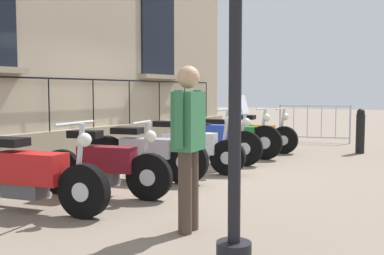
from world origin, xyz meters
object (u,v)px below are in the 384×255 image
motorcycle_maroon (105,167)px  motorcycle_white (188,149)px  motorcycle_green (231,137)px  bollard (360,131)px  motorcycle_red (29,176)px  crowd_barrier (314,122)px  motorcycle_blue (214,141)px  motorcycle_silver (145,155)px  pedestrian_standing (188,139)px  motorcycle_orange (257,135)px

motorcycle_maroon → motorcycle_white: bearing=91.7°
motorcycle_green → bollard: motorcycle_green is taller
motorcycle_red → crowd_barrier: 9.07m
motorcycle_green → crowd_barrier: bearing=80.6°
motorcycle_maroon → crowd_barrier: 8.01m
motorcycle_red → motorcycle_maroon: 1.07m
motorcycle_red → motorcycle_blue: size_ratio=1.10×
motorcycle_silver → motorcycle_red: bearing=-90.7°
motorcycle_maroon → bollard: size_ratio=1.84×
bollard → crowd_barrier: bearing=134.1°
bollard → pedestrian_standing: pedestrian_standing is taller
crowd_barrier → pedestrian_standing: bearing=-80.6°
motorcycle_red → crowd_barrier: size_ratio=1.15×
motorcycle_blue → motorcycle_orange: (-0.03, 2.10, -0.06)m
motorcycle_blue → motorcycle_orange: bearing=90.9°
motorcycle_maroon → pedestrian_standing: 1.98m
motorcycle_white → motorcycle_blue: motorcycle_blue is taller
motorcycle_red → motorcycle_green: motorcycle_red is taller
motorcycle_white → pedestrian_standing: bearing=-57.0°
motorcycle_silver → pedestrian_standing: size_ratio=1.21×
crowd_barrier → motorcycle_maroon: bearing=-92.4°
motorcycle_white → motorcycle_orange: motorcycle_white is taller
motorcycle_green → crowd_barrier: (0.63, 3.80, 0.13)m
pedestrian_standing → motorcycle_blue: bearing=116.2°
motorcycle_red → pedestrian_standing: pedestrian_standing is taller
motorcycle_silver → motorcycle_blue: motorcycle_blue is taller
motorcycle_white → motorcycle_blue: size_ratio=1.05×
motorcycle_blue → crowd_barrier: (0.47, 4.82, 0.11)m
motorcycle_maroon → motorcycle_green: motorcycle_green is taller
motorcycle_orange → motorcycle_maroon: bearing=-88.3°
motorcycle_orange → bollard: size_ratio=1.87×
bollard → pedestrian_standing: bearing=-91.2°
pedestrian_standing → motorcycle_orange: bearing=108.0°
motorcycle_silver → motorcycle_green: bearing=91.7°
motorcycle_maroon → pedestrian_standing: pedestrian_standing is taller
motorcycle_white → crowd_barrier: 5.87m
motorcycle_red → motorcycle_green: size_ratio=0.95×
motorcycle_green → pedestrian_standing: pedestrian_standing is taller
motorcycle_white → motorcycle_red: bearing=-92.8°
motorcycle_red → motorcycle_orange: motorcycle_red is taller
motorcycle_blue → motorcycle_white: bearing=-86.6°
motorcycle_maroon → pedestrian_standing: (1.78, -0.68, 0.54)m
motorcycle_green → crowd_barrier: 3.86m
motorcycle_silver → motorcycle_maroon: bearing=-80.0°
motorcycle_blue → pedestrian_standing: (1.90, -3.87, 0.49)m
motorcycle_green → motorcycle_orange: bearing=83.2°
motorcycle_blue → crowd_barrier: 4.84m
motorcycle_red → motorcycle_blue: bearing=88.7°
motorcycle_green → bollard: bearing=44.5°
motorcycle_red → motorcycle_orange: 6.33m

